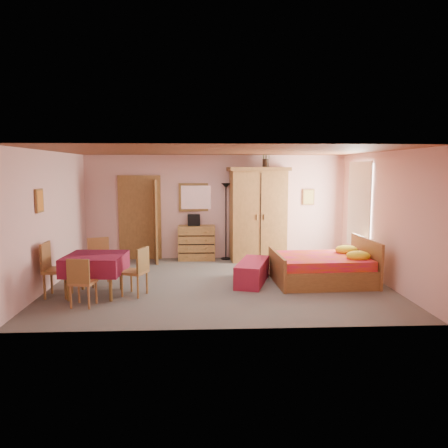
{
  "coord_description": "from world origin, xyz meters",
  "views": [
    {
      "loc": [
        -0.33,
        -8.45,
        2.27
      ],
      "look_at": [
        0.1,
        0.3,
        1.15
      ],
      "focal_mm": 35.0,
      "sensor_mm": 36.0,
      "label": 1
    }
  ],
  "objects": [
    {
      "name": "chair_east",
      "position": [
        -1.56,
        -0.75,
        0.44
      ],
      "size": [
        0.52,
        0.52,
        0.88
      ],
      "primitive_type": "cube",
      "rotation": [
        0.0,
        0.0,
        1.19
      ],
      "color": "#A57137",
      "rests_on": "floor"
    },
    {
      "name": "wall_front",
      "position": [
        0.0,
        -2.5,
        1.3
      ],
      "size": [
        6.5,
        0.1,
        2.6
      ],
      "primitive_type": "cube",
      "color": "beige",
      "rests_on": "floor"
    },
    {
      "name": "picture_left",
      "position": [
        -3.22,
        -0.6,
        1.7
      ],
      "size": [
        0.04,
        0.32,
        0.42
      ],
      "primitive_type": "cube",
      "color": "orange",
      "rests_on": "wall_left"
    },
    {
      "name": "picture_back",
      "position": [
        2.35,
        2.47,
        1.55
      ],
      "size": [
        0.3,
        0.04,
        0.4
      ],
      "primitive_type": "cube",
      "color": "#D8BF59",
      "rests_on": "wall_back"
    },
    {
      "name": "stereo",
      "position": [
        -0.55,
        2.32,
        1.0
      ],
      "size": [
        0.32,
        0.24,
        0.28
      ],
      "primitive_type": "cube",
      "rotation": [
        0.0,
        0.0,
        0.06
      ],
      "color": "black",
      "rests_on": "chest_of_drawers"
    },
    {
      "name": "chair_north",
      "position": [
        -2.33,
        -0.02,
        0.46
      ],
      "size": [
        0.54,
        0.54,
        0.92
      ],
      "primitive_type": "cube",
      "rotation": [
        0.0,
        0.0,
        3.53
      ],
      "color": "#A06636",
      "rests_on": "floor"
    },
    {
      "name": "floor_lamp",
      "position": [
        0.25,
        2.33,
        0.95
      ],
      "size": [
        0.29,
        0.29,
        1.91
      ],
      "primitive_type": "cube",
      "rotation": [
        0.0,
        0.0,
        -0.19
      ],
      "color": "black",
      "rests_on": "floor"
    },
    {
      "name": "ceiling",
      "position": [
        0.0,
        0.0,
        2.6
      ],
      "size": [
        6.5,
        6.5,
        0.0
      ],
      "primitive_type": "plane",
      "rotation": [
        3.14,
        0.0,
        0.0
      ],
      "color": "brown",
      "rests_on": "wall_back"
    },
    {
      "name": "window",
      "position": [
        3.21,
        1.2,
        1.45
      ],
      "size": [
        0.08,
        1.4,
        1.95
      ],
      "primitive_type": "cube",
      "color": "white",
      "rests_on": "wall_right"
    },
    {
      "name": "chair_south",
      "position": [
        -2.31,
        -1.34,
        0.41
      ],
      "size": [
        0.43,
        0.43,
        0.83
      ],
      "primitive_type": "cube",
      "rotation": [
        0.0,
        0.0,
        -0.16
      ],
      "color": "#B06E3B",
      "rests_on": "floor"
    },
    {
      "name": "bed",
      "position": [
        2.04,
        -0.03,
        0.44
      ],
      "size": [
        1.96,
        1.57,
        0.88
      ],
      "primitive_type": "cube",
      "rotation": [
        0.0,
        0.0,
        0.04
      ],
      "color": "#D4144F",
      "rests_on": "floor"
    },
    {
      "name": "chair_west",
      "position": [
        -2.91,
        -0.76,
        0.49
      ],
      "size": [
        0.44,
        0.44,
        0.98
      ],
      "primitive_type": "cube",
      "rotation": [
        0.0,
        0.0,
        -1.57
      ],
      "color": "olive",
      "rests_on": "floor"
    },
    {
      "name": "wall_back",
      "position": [
        0.0,
        2.5,
        1.3
      ],
      "size": [
        6.5,
        0.1,
        2.6
      ],
      "primitive_type": "cube",
      "color": "beige",
      "rests_on": "floor"
    },
    {
      "name": "sunflower_vase",
      "position": [
        1.21,
        2.19,
        2.58
      ],
      "size": [
        0.24,
        0.24,
        0.56
      ],
      "primitive_type": "cube",
      "rotation": [
        0.0,
        0.0,
        0.07
      ],
      "color": "yellow",
      "rests_on": "wardrobe"
    },
    {
      "name": "chest_of_drawers",
      "position": [
        -0.48,
        2.29,
        0.43
      ],
      "size": [
        0.91,
        0.47,
        0.86
      ],
      "primitive_type": "cube",
      "rotation": [
        0.0,
        0.0,
        -0.01
      ],
      "color": "#A17036",
      "rests_on": "floor"
    },
    {
      "name": "bench",
      "position": [
        0.65,
        0.0,
        0.22
      ],
      "size": [
        0.84,
        1.4,
        0.44
      ],
      "primitive_type": "cube",
      "rotation": [
        0.0,
        0.0,
        -0.29
      ],
      "color": "maroon",
      "rests_on": "floor"
    },
    {
      "name": "wardrobe",
      "position": [
        1.03,
        2.17,
        1.15
      ],
      "size": [
        1.52,
        0.87,
        2.3
      ],
      "primitive_type": "cube",
      "rotation": [
        0.0,
        0.0,
        0.08
      ],
      "color": "#A26F37",
      "rests_on": "floor"
    },
    {
      "name": "wall_left",
      "position": [
        -3.25,
        0.0,
        1.3
      ],
      "size": [
        0.1,
        5.0,
        2.6
      ],
      "primitive_type": "cube",
      "color": "beige",
      "rests_on": "floor"
    },
    {
      "name": "floor",
      "position": [
        0.0,
        0.0,
        0.0
      ],
      "size": [
        6.5,
        6.5,
        0.0
      ],
      "primitive_type": "plane",
      "color": "#635E57",
      "rests_on": "ground"
    },
    {
      "name": "wall_right",
      "position": [
        3.25,
        0.0,
        1.3
      ],
      "size": [
        0.1,
        5.0,
        2.6
      ],
      "primitive_type": "cube",
      "color": "beige",
      "rests_on": "floor"
    },
    {
      "name": "dining_table",
      "position": [
        -2.26,
        -0.7,
        0.37
      ],
      "size": [
        1.07,
        1.07,
        0.74
      ],
      "primitive_type": "cube",
      "rotation": [
        0.0,
        0.0,
        -0.06
      ],
      "color": "maroon",
      "rests_on": "floor"
    },
    {
      "name": "wall_mirror",
      "position": [
        -0.48,
        2.5,
        1.55
      ],
      "size": [
        0.9,
        0.11,
        0.71
      ],
      "primitive_type": "cube",
      "rotation": [
        0.0,
        0.0,
        0.08
      ],
      "color": "silver",
      "rests_on": "wall_back"
    },
    {
      "name": "doorway",
      "position": [
        -1.9,
        2.47,
        1.02
      ],
      "size": [
        1.06,
        0.12,
        2.15
      ],
      "primitive_type": "cube",
      "color": "#9E6B35",
      "rests_on": "floor"
    }
  ]
}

